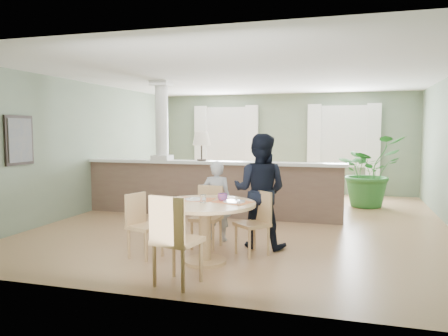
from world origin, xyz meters
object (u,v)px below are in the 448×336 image
(chair_far_man, at_px, (256,220))
(dining_table, at_px, (206,215))
(sofa, at_px, (256,186))
(houseplant, at_px, (368,171))
(chair_near, at_px, (174,236))
(chair_side, at_px, (142,222))
(child_person, at_px, (217,201))
(man_person, at_px, (260,191))
(chair_far_boy, at_px, (208,213))

(chair_far_man, bearing_deg, dining_table, -91.82)
(sofa, bearing_deg, houseplant, 7.61)
(houseplant, xyz_separation_m, chair_near, (-2.23, -5.90, -0.24))
(chair_side, xyz_separation_m, child_person, (0.73, 1.11, 0.15))
(child_person, bearing_deg, man_person, 159.48)
(dining_table, bearing_deg, houseplant, 66.49)
(chair_far_man, relative_size, man_person, 0.52)
(sofa, relative_size, child_person, 2.43)
(houseplant, distance_m, chair_side, 5.85)
(child_person, xyz_separation_m, man_person, (0.72, -0.19, 0.21))
(sofa, distance_m, chair_side, 4.50)
(dining_table, relative_size, chair_far_boy, 1.46)
(chair_far_man, distance_m, chair_side, 1.57)
(chair_far_man, distance_m, chair_near, 1.62)
(sofa, xyz_separation_m, man_person, (0.82, -3.53, 0.39))
(chair_far_boy, distance_m, chair_side, 1.02)
(chair_near, xyz_separation_m, man_person, (0.58, 1.86, 0.27))
(chair_far_boy, distance_m, man_person, 0.83)
(chair_side, relative_size, man_person, 0.52)
(dining_table, xyz_separation_m, chair_near, (-0.06, -0.92, -0.07))
(man_person, bearing_deg, chair_far_boy, 17.76)
(chair_far_boy, distance_m, chair_far_man, 0.78)
(dining_table, bearing_deg, sofa, 93.82)
(chair_far_man, bearing_deg, chair_far_boy, -152.12)
(chair_far_boy, bearing_deg, man_person, 15.46)
(houseplant, distance_m, chair_far_man, 4.70)
(chair_far_boy, bearing_deg, sofa, 93.01)
(chair_far_boy, relative_size, man_person, 0.54)
(chair_far_man, xyz_separation_m, chair_side, (-1.47, -0.56, -0.01))
(child_person, height_order, man_person, man_person)
(sofa, bearing_deg, dining_table, -90.15)
(sofa, relative_size, chair_far_man, 3.49)
(child_person, bearing_deg, chair_far_man, 137.82)
(chair_near, xyz_separation_m, child_person, (-0.14, 2.05, 0.06))
(dining_table, xyz_separation_m, man_person, (0.52, 0.94, 0.20))
(houseplant, xyz_separation_m, man_person, (-1.65, -4.04, 0.03))
(sofa, xyz_separation_m, dining_table, (0.30, -4.48, 0.19))
(sofa, bearing_deg, man_person, -80.97)
(chair_far_boy, relative_size, chair_near, 0.88)
(sofa, bearing_deg, chair_side, -102.00)
(dining_table, distance_m, chair_far_boy, 0.80)
(chair_far_boy, xyz_separation_m, chair_far_man, (0.76, -0.18, -0.01))
(dining_table, height_order, chair_far_boy, chair_far_boy)
(chair_side, distance_m, man_person, 1.75)
(sofa, relative_size, chair_near, 2.99)
(chair_far_man, xyz_separation_m, child_person, (-0.74, 0.55, 0.14))
(houseplant, xyz_separation_m, chair_side, (-3.09, -4.96, -0.32))
(dining_table, distance_m, chair_side, 0.94)
(dining_table, height_order, chair_far_man, dining_table)
(child_person, bearing_deg, chair_far_boy, 81.02)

